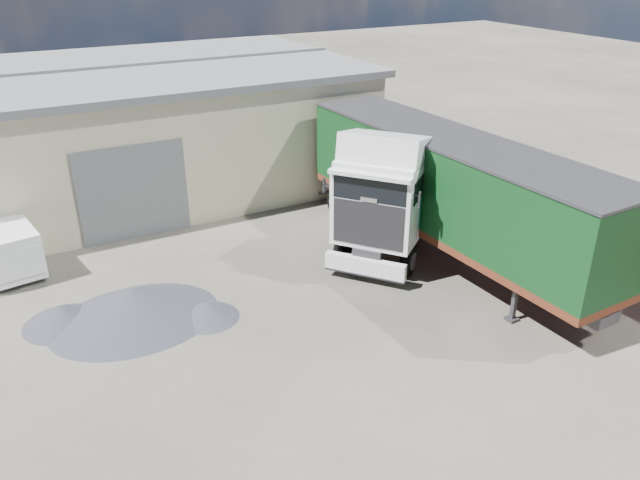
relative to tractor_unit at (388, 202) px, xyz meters
name	(u,v)px	position (x,y,z in m)	size (l,w,h in m)	color
ground	(307,361)	(-5.44, -4.32, -2.00)	(120.00, 120.00, 0.00)	#282621
brick_boundary_wall	(486,179)	(6.06, 1.68, -0.75)	(0.35, 26.00, 2.50)	brown
tractor_unit	(388,202)	(0.00, 0.00, 0.00)	(7.09, 6.44, 4.76)	black
box_trailer	(448,186)	(1.63, -1.14, 0.67)	(3.32, 13.29, 4.38)	#2D2D30
panel_van	(3,245)	(-12.04, 5.30, -1.12)	(2.33, 4.39, 1.71)	black
gravel_heap	(130,305)	(-9.06, -0.03, -1.51)	(6.05, 5.26, 1.05)	#21242C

